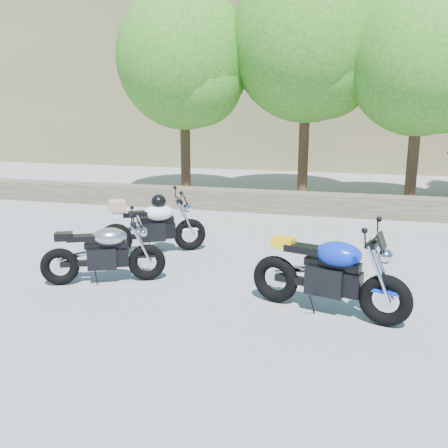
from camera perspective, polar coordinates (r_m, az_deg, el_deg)
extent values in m
plane|color=gray|center=(7.20, -3.52, -7.56)|extent=(90.00, 90.00, 0.00)
cube|color=#453E2E|center=(12.29, 4.24, 2.62)|extent=(22.00, 0.55, 0.50)
cube|color=brown|center=(34.74, 16.74, 21.28)|extent=(80.00, 30.00, 15.00)
cylinder|color=#382314|center=(14.38, -4.45, 9.31)|extent=(0.28, 0.28, 3.02)
sphere|color=#246716|center=(14.38, -4.62, 18.35)|extent=(3.67, 3.67, 3.67)
sphere|color=#246716|center=(13.90, -2.95, 15.86)|extent=(2.38, 2.38, 2.38)
cylinder|color=#382314|center=(14.07, 9.12, 9.77)|extent=(0.28, 0.28, 3.36)
sphere|color=#246716|center=(14.13, 9.53, 20.01)|extent=(4.08, 4.08, 4.08)
sphere|color=#246716|center=(13.74, 11.46, 17.10)|extent=(2.64, 2.64, 2.64)
cylinder|color=#382314|center=(13.52, 20.84, 7.95)|extent=(0.28, 0.28, 2.91)
sphere|color=#246716|center=(13.51, 21.66, 17.18)|extent=(3.54, 3.54, 3.54)
sphere|color=#246716|center=(13.25, 23.79, 14.36)|extent=(2.29, 2.29, 2.29)
torus|color=black|center=(7.58, -8.80, -4.34)|extent=(0.57, 0.35, 0.56)
torus|color=black|center=(7.69, -18.25, -4.65)|extent=(0.57, 0.35, 0.56)
cylinder|color=silver|center=(7.58, -8.80, -4.34)|extent=(0.19, 0.11, 0.19)
cylinder|color=silver|center=(7.69, -18.25, -4.65)|extent=(0.19, 0.11, 0.19)
cube|color=black|center=(7.58, -13.73, -3.76)|extent=(0.49, 0.41, 0.31)
cube|color=black|center=(7.52, -13.35, -2.35)|extent=(0.62, 0.37, 0.09)
ellipsoid|color=#AAABAF|center=(7.48, -12.94, -1.43)|extent=(0.60, 0.51, 0.27)
cube|color=black|center=(7.52, -15.86, -1.54)|extent=(0.48, 0.35, 0.08)
cube|color=black|center=(7.55, -17.85, -1.35)|extent=(0.29, 0.26, 0.11)
cylinder|color=black|center=(7.42, -10.32, 0.17)|extent=(0.26, 0.54, 0.03)
sphere|color=silver|center=(7.45, -9.20, -0.90)|extent=(0.16, 0.16, 0.16)
torus|color=black|center=(9.02, -3.92, -1.20)|extent=(0.58, 0.42, 0.58)
torus|color=black|center=(8.85, -12.27, -1.78)|extent=(0.58, 0.42, 0.58)
cylinder|color=silver|center=(9.02, -3.92, -1.20)|extent=(0.19, 0.13, 0.20)
cylinder|color=silver|center=(8.85, -12.27, -1.78)|extent=(0.19, 0.13, 0.20)
cube|color=black|center=(8.88, -8.20, -0.82)|extent=(0.52, 0.46, 0.33)
cube|color=black|center=(8.84, -7.83, 0.47)|extent=(0.63, 0.45, 0.09)
ellipsoid|color=white|center=(8.82, -7.45, 1.30)|extent=(0.63, 0.57, 0.28)
cube|color=black|center=(8.77, -10.04, 1.14)|extent=(0.50, 0.40, 0.08)
cube|color=white|center=(8.74, -11.84, 1.26)|extent=(0.31, 0.29, 0.12)
cylinder|color=black|center=(8.84, -5.15, 2.78)|extent=(0.33, 0.54, 0.03)
sphere|color=silver|center=(8.90, -4.20, 1.85)|extent=(0.16, 0.16, 0.16)
ellipsoid|color=black|center=(8.78, -7.49, 2.58)|extent=(0.36, 0.36, 0.24)
cube|color=tan|center=(8.72, -12.12, 2.06)|extent=(0.36, 0.34, 0.18)
torus|color=black|center=(6.30, 17.97, -8.30)|extent=(0.66, 0.34, 0.64)
torus|color=black|center=(6.72, 5.89, -6.27)|extent=(0.66, 0.34, 0.64)
cylinder|color=silver|center=(6.30, 17.97, -8.30)|extent=(0.22, 0.10, 0.22)
cylinder|color=silver|center=(6.72, 5.89, -6.27)|extent=(0.22, 0.10, 0.22)
cube|color=black|center=(6.44, 11.61, -6.26)|extent=(0.55, 0.42, 0.36)
cube|color=black|center=(6.35, 12.30, -4.49)|extent=(0.72, 0.35, 0.10)
ellipsoid|color=#0C28B6|center=(6.29, 12.97, -3.37)|extent=(0.66, 0.54, 0.30)
cube|color=black|center=(6.43, 9.24, -2.82)|extent=(0.54, 0.35, 0.09)
cube|color=#FFB60D|center=(6.53, 6.80, -2.12)|extent=(0.33, 0.27, 0.13)
cylinder|color=black|center=(6.12, 16.64, -1.82)|extent=(0.22, 0.64, 0.03)
sphere|color=silver|center=(6.13, 17.98, -3.55)|extent=(0.18, 0.18, 0.18)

